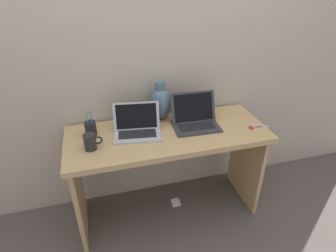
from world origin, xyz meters
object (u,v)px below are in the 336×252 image
object	(u,v)px
power_brick	(176,202)
scissors	(255,127)
green_vase	(160,103)
pen_cup	(91,128)
laptop_left	(137,126)
coffee_mug	(90,142)
laptop_right	(195,117)

from	to	relation	value
power_brick	scissors	bearing A→B (deg)	-15.19
green_vase	pen_cup	size ratio (longest dim) A/B	1.60
green_vase	power_brick	size ratio (longest dim) A/B	4.22
laptop_left	power_brick	bearing A→B (deg)	-2.18
green_vase	coffee_mug	size ratio (longest dim) A/B	2.49
green_vase	scissors	distance (m)	0.71
scissors	coffee_mug	bearing A→B (deg)	178.03
green_vase	power_brick	distance (m)	0.89
laptop_left	coffee_mug	size ratio (longest dim) A/B	2.91
laptop_right	coffee_mug	size ratio (longest dim) A/B	2.82
coffee_mug	scissors	xyz separation A→B (m)	(1.15, -0.04, -0.05)
laptop_right	power_brick	bearing A→B (deg)	-175.00
coffee_mug	pen_cup	bearing A→B (deg)	87.48
laptop_right	pen_cup	xyz separation A→B (m)	(-0.73, 0.05, -0.01)
laptop_left	power_brick	xyz separation A→B (m)	(0.29, -0.01, -0.79)
pen_cup	power_brick	world-z (taller)	pen_cup
laptop_right	scissors	size ratio (longest dim) A/B	2.27
laptop_right	scissors	distance (m)	0.44
laptop_left	pen_cup	world-z (taller)	laptop_left
laptop_right	coffee_mug	xyz separation A→B (m)	(-0.74, -0.12, -0.01)
laptop_left	coffee_mug	distance (m)	0.34
green_vase	scissors	world-z (taller)	green_vase
laptop_right	scissors	world-z (taller)	laptop_right
laptop_left	power_brick	world-z (taller)	laptop_left
pen_cup	power_brick	distance (m)	0.99
pen_cup	power_brick	bearing A→B (deg)	-6.14
green_vase	coffee_mug	xyz separation A→B (m)	(-0.53, -0.29, -0.08)
coffee_mug	power_brick	xyz separation A→B (m)	(0.60, 0.11, -0.79)
green_vase	pen_cup	bearing A→B (deg)	-167.63
laptop_left	laptop_right	bearing A→B (deg)	0.13
laptop_right	green_vase	size ratio (longest dim) A/B	1.13
pen_cup	coffee_mug	bearing A→B (deg)	-92.52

